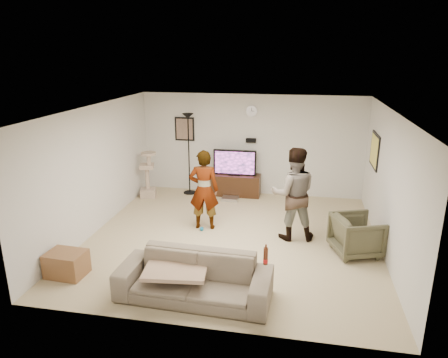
% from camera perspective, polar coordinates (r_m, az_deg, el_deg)
% --- Properties ---
extents(floor, '(5.50, 5.50, 0.02)m').
position_cam_1_polar(floor, '(8.06, 1.17, -8.29)').
color(floor, '#C0B482').
rests_on(floor, ground).
extents(ceiling, '(5.50, 5.50, 0.02)m').
position_cam_1_polar(ceiling, '(7.33, 1.29, 9.77)').
color(ceiling, silver).
rests_on(ceiling, wall_back).
extents(wall_back, '(5.50, 0.04, 2.50)m').
position_cam_1_polar(wall_back, '(10.23, 3.80, 4.73)').
color(wall_back, silver).
rests_on(wall_back, floor).
extents(wall_front, '(5.50, 0.04, 2.50)m').
position_cam_1_polar(wall_front, '(5.09, -3.99, -8.62)').
color(wall_front, silver).
rests_on(wall_front, floor).
extents(wall_left, '(0.04, 5.50, 2.50)m').
position_cam_1_polar(wall_left, '(8.48, -17.43, 1.31)').
color(wall_left, silver).
rests_on(wall_left, floor).
extents(wall_right, '(0.04, 5.50, 2.50)m').
position_cam_1_polar(wall_right, '(7.66, 21.95, -0.83)').
color(wall_right, silver).
rests_on(wall_right, floor).
extents(wall_clock, '(0.26, 0.04, 0.26)m').
position_cam_1_polar(wall_clock, '(10.05, 3.88, 9.43)').
color(wall_clock, white).
rests_on(wall_clock, wall_back).
extents(wall_speaker, '(0.25, 0.10, 0.10)m').
position_cam_1_polar(wall_speaker, '(10.15, 3.77, 5.38)').
color(wall_speaker, black).
rests_on(wall_speaker, wall_back).
extents(picture_back, '(0.42, 0.03, 0.52)m').
position_cam_1_polar(picture_back, '(10.48, -5.50, 6.94)').
color(picture_back, '#786051').
rests_on(picture_back, wall_back).
extents(picture_right, '(0.03, 0.78, 0.62)m').
position_cam_1_polar(picture_right, '(9.12, 20.22, 3.75)').
color(picture_right, '#FFE359').
rests_on(picture_right, wall_right).
extents(tv_stand, '(1.28, 0.45, 0.53)m').
position_cam_1_polar(tv_stand, '(10.31, 1.49, -0.81)').
color(tv_stand, black).
rests_on(tv_stand, floor).
extents(console_box, '(0.40, 0.30, 0.07)m').
position_cam_1_polar(console_box, '(10.02, 0.86, -2.74)').
color(console_box, silver).
rests_on(console_box, floor).
extents(tv, '(1.06, 0.08, 0.63)m').
position_cam_1_polar(tv, '(10.14, 1.52, 2.32)').
color(tv, black).
rests_on(tv, tv_stand).
extents(tv_screen, '(0.98, 0.01, 0.55)m').
position_cam_1_polar(tv_screen, '(10.10, 1.48, 2.26)').
color(tv_screen, '#DF50CF').
rests_on(tv_screen, tv).
extents(floor_lamp, '(0.32, 0.32, 2.04)m').
position_cam_1_polar(floor_lamp, '(10.28, -4.91, 3.44)').
color(floor_lamp, black).
rests_on(floor_lamp, floor).
extents(cat_tree, '(0.46, 0.46, 1.16)m').
position_cam_1_polar(cat_tree, '(10.27, -10.63, 0.64)').
color(cat_tree, tan).
rests_on(cat_tree, floor).
extents(person_left, '(0.64, 0.46, 1.64)m').
position_cam_1_polar(person_left, '(8.23, -2.81, -1.51)').
color(person_left, '#8D929D').
rests_on(person_left, floor).
extents(person_right, '(0.97, 0.81, 1.80)m').
position_cam_1_polar(person_right, '(7.85, 9.61, -2.06)').
color(person_right, navy).
rests_on(person_right, floor).
extents(sofa, '(2.26, 0.96, 0.65)m').
position_cam_1_polar(sofa, '(6.14, -4.18, -13.53)').
color(sofa, '#6F6253').
rests_on(sofa, floor).
extents(throw_blanket, '(0.97, 0.79, 0.06)m').
position_cam_1_polar(throw_blanket, '(6.15, -6.68, -12.32)').
color(throw_blanket, tan).
rests_on(throw_blanket, sofa).
extents(beer_bottle, '(0.06, 0.06, 0.25)m').
position_cam_1_polar(beer_bottle, '(5.77, 5.82, -10.63)').
color(beer_bottle, '#4E2111').
rests_on(beer_bottle, sofa).
extents(armchair, '(0.99, 0.98, 0.71)m').
position_cam_1_polar(armchair, '(7.70, 17.94, -7.46)').
color(armchair, '#464430').
rests_on(armchair, floor).
extents(side_table, '(0.63, 0.49, 0.40)m').
position_cam_1_polar(side_table, '(7.20, -21.06, -10.95)').
color(side_table, brown).
rests_on(side_table, floor).
extents(toy_ball, '(0.08, 0.08, 0.08)m').
position_cam_1_polar(toy_ball, '(8.36, -3.13, -6.94)').
color(toy_ball, '#116CA1').
rests_on(toy_ball, floor).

